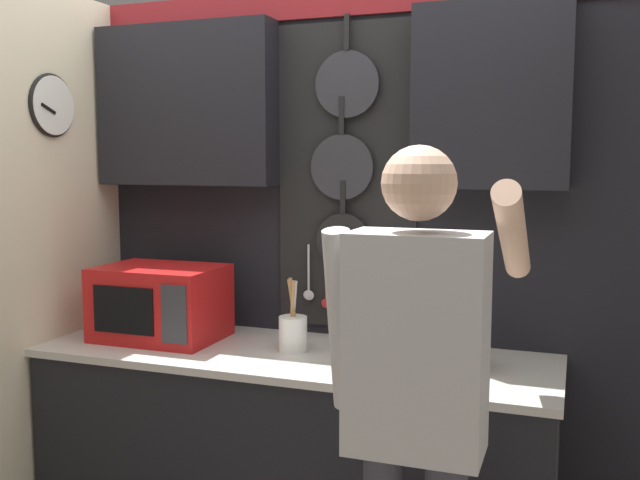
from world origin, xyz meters
The scene contains 7 objects.
base_cabinet_counter centered at (0.00, 0.00, 0.45)m, with size 2.03×0.67×0.90m.
back_wall_unit centered at (-0.02, 0.30, 1.47)m, with size 2.60×0.20×2.35m.
side_wall centered at (-1.04, -0.38, 1.19)m, with size 0.07×1.60×2.35m.
microwave centered at (-0.60, 0.01, 1.05)m, with size 0.51×0.37×0.31m.
knife_block centered at (0.66, 0.01, 1.00)m, with size 0.12×0.16×0.26m.
utensil_crock centered at (0.00, 0.01, 0.98)m, with size 0.11×0.11×0.29m.
person centered at (0.63, -0.61, 1.01)m, with size 0.54×0.62×1.69m.
Camera 1 is at (1.03, -2.53, 1.65)m, focal length 40.00 mm.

